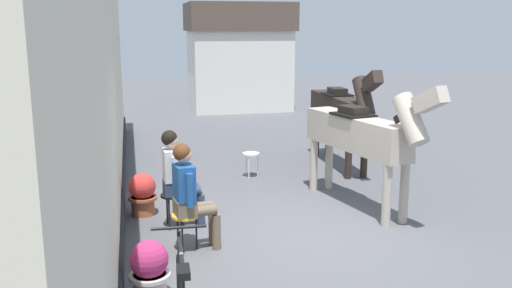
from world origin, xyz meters
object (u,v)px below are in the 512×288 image
(seated_visitor_near, at_px, (189,191))
(saddled_horse_near, at_px, (361,135))
(saddled_horse_far, at_px, (341,110))
(spare_stool_white, at_px, (251,156))
(seated_visitor_far, at_px, (177,173))
(flower_planter_near, at_px, (149,269))
(flower_planter_far, at_px, (142,193))

(seated_visitor_near, bearing_deg, saddled_horse_near, 22.13)
(saddled_horse_far, distance_m, spare_stool_white, 2.07)
(saddled_horse_near, height_order, spare_stool_white, saddled_horse_near)
(seated_visitor_far, bearing_deg, flower_planter_near, -102.68)
(seated_visitor_near, relative_size, spare_stool_white, 3.02)
(seated_visitor_near, bearing_deg, seated_visitor_far, 95.29)
(spare_stool_white, bearing_deg, flower_planter_near, -114.75)
(seated_visitor_far, height_order, flower_planter_near, seated_visitor_far)
(saddled_horse_near, bearing_deg, saddled_horse_far, 75.63)
(saddled_horse_near, xyz_separation_m, flower_planter_near, (-3.30, -2.30, -0.82))
(saddled_horse_near, height_order, saddled_horse_far, same)
(flower_planter_far, bearing_deg, spare_stool_white, 40.06)
(saddled_horse_near, relative_size, saddled_horse_far, 0.98)
(seated_visitor_far, bearing_deg, saddled_horse_far, 37.75)
(saddled_horse_near, height_order, flower_planter_far, saddled_horse_near)
(saddled_horse_far, height_order, spare_stool_white, saddled_horse_far)
(flower_planter_near, relative_size, spare_stool_white, 1.39)
(saddled_horse_far, bearing_deg, flower_planter_far, -152.36)
(seated_visitor_near, xyz_separation_m, flower_planter_near, (-0.55, -1.18, -0.44))
(saddled_horse_near, xyz_separation_m, flower_planter_far, (-3.30, 0.40, -0.82))
(seated_visitor_near, distance_m, flower_planter_far, 1.67)
(saddled_horse_near, bearing_deg, spare_stool_white, 120.93)
(spare_stool_white, bearing_deg, seated_visitor_far, -123.88)
(seated_visitor_far, xyz_separation_m, flower_planter_near, (-0.47, -2.08, -0.44))
(saddled_horse_far, bearing_deg, seated_visitor_near, -133.39)
(flower_planter_far, bearing_deg, saddled_horse_near, -6.88)
(seated_visitor_far, relative_size, flower_planter_far, 2.17)
(saddled_horse_far, bearing_deg, flower_planter_near, -129.54)
(saddled_horse_near, distance_m, flower_planter_near, 4.10)
(seated_visitor_near, relative_size, seated_visitor_far, 1.00)
(saddled_horse_near, bearing_deg, seated_visitor_near, -157.87)
(flower_planter_near, bearing_deg, seated_visitor_far, 77.32)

